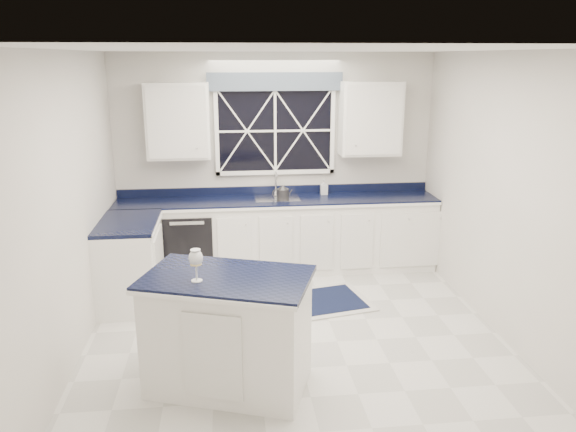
{
  "coord_description": "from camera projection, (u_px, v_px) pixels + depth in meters",
  "views": [
    {
      "loc": [
        -0.62,
        -4.78,
        2.64
      ],
      "look_at": [
        -0.04,
        0.4,
        1.16
      ],
      "focal_mm": 35.0,
      "sensor_mm": 36.0,
      "label": 1
    }
  ],
  "objects": [
    {
      "name": "ground",
      "position": [
        297.0,
        344.0,
        5.36
      ],
      "size": [
        4.5,
        4.5,
        0.0
      ],
      "primitive_type": "plane",
      "color": "silver",
      "rests_on": "ground"
    },
    {
      "name": "back_wall",
      "position": [
        275.0,
        162.0,
        7.14
      ],
      "size": [
        4.0,
        0.1,
        2.7
      ],
      "primitive_type": "cube",
      "color": "silver",
      "rests_on": "ground"
    },
    {
      "name": "base_cabinets",
      "position": [
        252.0,
        241.0,
        6.9
      ],
      "size": [
        3.99,
        1.6,
        0.9
      ],
      "color": "white",
      "rests_on": "ground"
    },
    {
      "name": "countertop",
      "position": [
        277.0,
        200.0,
        6.97
      ],
      "size": [
        3.98,
        0.64,
        0.04
      ],
      "primitive_type": "cube",
      "color": "black",
      "rests_on": "base_cabinets"
    },
    {
      "name": "dishwasher",
      "position": [
        190.0,
        242.0,
        6.99
      ],
      "size": [
        0.6,
        0.58,
        0.82
      ],
      "primitive_type": "cube",
      "color": "black",
      "rests_on": "ground"
    },
    {
      "name": "window",
      "position": [
        275.0,
        124.0,
        6.96
      ],
      "size": [
        1.65,
        0.09,
        1.26
      ],
      "color": "black",
      "rests_on": "ground"
    },
    {
      "name": "upper_cabinets",
      "position": [
        276.0,
        120.0,
        6.82
      ],
      "size": [
        3.1,
        0.34,
        0.9
      ],
      "color": "white",
      "rests_on": "ground"
    },
    {
      "name": "faucet",
      "position": [
        276.0,
        183.0,
        7.11
      ],
      "size": [
        0.05,
        0.2,
        0.3
      ],
      "color": "silver",
      "rests_on": "countertop"
    },
    {
      "name": "island",
      "position": [
        228.0,
        331.0,
        4.56
      ],
      "size": [
        1.49,
        1.17,
        0.97
      ],
      "rotation": [
        0.0,
        0.0,
        -0.33
      ],
      "color": "white",
      "rests_on": "ground"
    },
    {
      "name": "rug",
      "position": [
        308.0,
        303.0,
        6.21
      ],
      "size": [
        1.49,
        1.08,
        0.02
      ],
      "rotation": [
        0.0,
        0.0,
        0.21
      ],
      "color": "#B8B7B3",
      "rests_on": "ground"
    },
    {
      "name": "kettle",
      "position": [
        283.0,
        192.0,
        6.94
      ],
      "size": [
        0.25,
        0.16,
        0.18
      ],
      "rotation": [
        0.0,
        0.0,
        -0.08
      ],
      "color": "#2B2B2D",
      "rests_on": "countertop"
    },
    {
      "name": "wine_glass",
      "position": [
        196.0,
        259.0,
        4.28
      ],
      "size": [
        0.11,
        0.11,
        0.26
      ],
      "color": "silver",
      "rests_on": "island"
    },
    {
      "name": "soap_bottle",
      "position": [
        324.0,
        187.0,
        7.16
      ],
      "size": [
        0.09,
        0.09,
        0.19
      ],
      "primitive_type": "imported",
      "rotation": [
        0.0,
        0.0,
        0.01
      ],
      "color": "silver",
      "rests_on": "countertop"
    }
  ]
}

